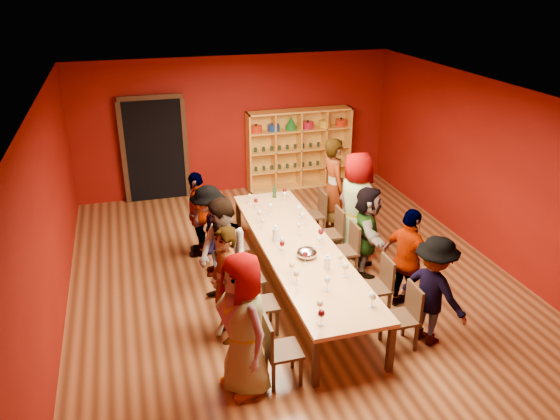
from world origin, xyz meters
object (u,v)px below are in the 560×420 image
object	(u,v)px
person_left_1	(225,285)
chair_person_left_2	(244,275)
chair_person_left_3	(230,244)
person_right_3	(356,205)
chair_person_right_0	(406,313)
chair_person_right_3	(333,231)
person_right_2	(367,230)
chair_person_right_2	(348,247)
chair_person_left_1	(256,301)
person_left_2	(223,256)
person_right_0	(433,291)
chair_person_left_4	(222,225)
person_left_4	(198,214)
chair_person_right_1	(379,283)
spittoon_bowl	(307,253)
tasting_table	(299,249)
chair_person_right_4	(317,211)
chair_person_left_0	(277,347)
wine_bottle	(274,192)
person_right_4	(334,187)
shelving_unit	(299,145)
person_left_0	(243,325)
person_right_1	(408,261)
person_left_3	(210,231)

from	to	relation	value
person_left_1	chair_person_left_2	distance (m)	0.90
chair_person_left_3	person_right_3	size ratio (longest dim) A/B	0.48
chair_person_left_3	chair_person_right_0	size ratio (longest dim) A/B	1.00
chair_person_right_3	person_right_3	bearing A→B (deg)	-0.00
person_right_2	chair_person_right_2	bearing A→B (deg)	109.35
person_left_1	chair_person_right_3	size ratio (longest dim) A/B	1.85
chair_person_left_1	person_left_1	size ratio (longest dim) A/B	0.54
person_left_2	chair_person_left_3	distance (m)	1.15
chair_person_left_2	person_right_0	bearing A→B (deg)	-35.28
chair_person_left_4	chair_person_right_2	bearing A→B (deg)	-37.71
person_left_2	chair_person_right_3	distance (m)	2.38
person_left_1	chair_person_right_2	xyz separation A→B (m)	(2.23, 1.12, -0.33)
person_left_2	person_left_4	distance (m)	1.81
chair_person_left_1	chair_person_right_1	size ratio (longest dim) A/B	1.00
chair_person_left_1	spittoon_bowl	xyz separation A→B (m)	(0.91, 0.55, 0.33)
tasting_table	chair_person_left_2	distance (m)	0.95
chair_person_left_2	chair_person_right_4	xyz separation A→B (m)	(1.82, 1.89, 0.00)
chair_person_left_0	wine_bottle	world-z (taller)	wine_bottle
wine_bottle	chair_person_left_1	bearing A→B (deg)	-110.40
chair_person_left_4	chair_person_right_0	world-z (taller)	same
chair_person_right_4	person_right_4	world-z (taller)	person_right_4
chair_person_left_2	person_right_3	world-z (taller)	person_right_3
chair_person_left_0	chair_person_right_3	xyz separation A→B (m)	(1.82, 2.79, 0.00)
shelving_unit	chair_person_right_1	world-z (taller)	shelving_unit
chair_person_left_1	person_right_2	xyz separation A→B (m)	(2.14, 1.12, 0.26)
person_left_0	chair_person_right_4	xyz separation A→B (m)	(2.22, 3.65, -0.40)
person_right_0	person_right_1	world-z (taller)	person_right_1
chair_person_left_4	chair_person_right_0	distance (m)	3.82
chair_person_right_3	tasting_table	bearing A→B (deg)	-137.00
spittoon_bowl	person_left_1	bearing A→B (deg)	-157.55
person_left_0	person_right_2	bearing A→B (deg)	112.31
shelving_unit	person_left_1	distance (m)	5.90
person_left_0	person_left_1	size ratio (longest dim) A/B	1.09
person_left_0	person_left_3	size ratio (longest dim) A/B	1.17
person_left_0	person_left_1	bearing A→B (deg)	162.71
person_right_4	person_left_0	bearing A→B (deg)	144.70
tasting_table	chair_person_right_2	size ratio (longest dim) A/B	5.06
person_right_4	chair_person_left_1	bearing A→B (deg)	140.27
chair_person_left_1	chair_person_right_0	size ratio (longest dim) A/B	1.00
person_left_0	chair_person_right_3	world-z (taller)	person_left_0
person_left_3	person_right_4	world-z (taller)	person_right_4
shelving_unit	person_left_3	world-z (taller)	shelving_unit
tasting_table	person_left_3	size ratio (longest dim) A/B	2.92
chair_person_left_0	person_left_0	size ratio (longest dim) A/B	0.49
person_left_3	person_left_4	world-z (taller)	person_left_3
tasting_table	person_left_2	world-z (taller)	person_left_2
chair_person_left_3	person_right_3	distance (m)	2.26
person_left_3	person_right_3	xyz separation A→B (m)	(2.54, -0.01, 0.16)
chair_person_right_0	person_right_4	distance (m)	3.49
person_left_2	wine_bottle	xyz separation A→B (m)	(1.37, 2.17, -0.01)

